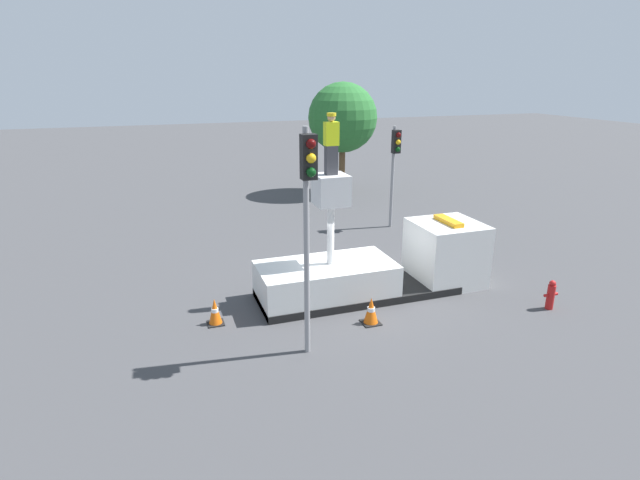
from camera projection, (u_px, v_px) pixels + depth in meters
ground_plane at (357, 295)px, 16.04m from camera, size 120.00×120.00×0.00m
bucket_truck at (379, 268)px, 16.01m from camera, size 7.46×2.18×3.96m
worker at (331, 144)px, 14.21m from camera, size 0.40×0.26×1.75m
traffic_light_pole at (308, 201)px, 11.39m from camera, size 0.34×0.57×5.66m
traffic_light_across at (395, 157)px, 21.97m from camera, size 0.34×0.57×4.58m
fire_hydrant at (551, 295)px, 14.94m from camera, size 0.47×0.23×0.92m
traffic_cone_rear at (215, 312)px, 14.05m from camera, size 0.46×0.46×0.78m
traffic_cone_curbside at (371, 311)px, 14.09m from camera, size 0.51×0.51×0.79m
tree_left_bg at (343, 118)px, 28.24m from camera, size 3.92×3.92×6.33m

